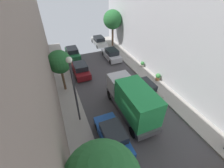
# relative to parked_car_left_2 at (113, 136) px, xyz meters

# --- Properties ---
(ground) EXTENTS (32.00, 32.00, 0.00)m
(ground) POSITION_rel_parked_car_left_2_xyz_m (2.70, 0.66, -0.72)
(ground) COLOR #423F42
(sidewalk_left) EXTENTS (2.00, 44.00, 0.15)m
(sidewalk_left) POSITION_rel_parked_car_left_2_xyz_m (-2.30, 0.66, -0.64)
(sidewalk_left) COLOR gray
(sidewalk_left) RESTS_ON ground
(sidewalk_right) EXTENTS (2.00, 44.00, 0.15)m
(sidewalk_right) POSITION_rel_parked_car_left_2_xyz_m (7.70, 0.66, -0.64)
(sidewalk_right) COLOR gray
(sidewalk_right) RESTS_ON ground
(parked_car_left_2) EXTENTS (1.78, 4.20, 1.57)m
(parked_car_left_2) POSITION_rel_parked_car_left_2_xyz_m (0.00, 0.00, 0.00)
(parked_car_left_2) COLOR #194799
(parked_car_left_2) RESTS_ON ground
(parked_car_left_3) EXTENTS (1.78, 4.20, 1.57)m
(parked_car_left_3) POSITION_rel_parked_car_left_2_xyz_m (0.00, 10.72, 0.00)
(parked_car_left_3) COLOR maroon
(parked_car_left_3) RESTS_ON ground
(parked_car_left_4) EXTENTS (1.78, 4.20, 1.57)m
(parked_car_left_4) POSITION_rel_parked_car_left_2_xyz_m (0.00, 16.18, 0.00)
(parked_car_left_4) COLOR #1E6638
(parked_car_left_4) RESTS_ON ground
(parked_car_right_2) EXTENTS (1.78, 4.20, 1.57)m
(parked_car_right_2) POSITION_rel_parked_car_left_2_xyz_m (5.40, 4.11, 0.00)
(parked_car_right_2) COLOR gray
(parked_car_right_2) RESTS_ON ground
(parked_car_right_3) EXTENTS (1.78, 4.20, 1.57)m
(parked_car_right_3) POSITION_rel_parked_car_left_2_xyz_m (5.40, 13.32, 0.00)
(parked_car_right_3) COLOR silver
(parked_car_right_3) RESTS_ON ground
(parked_car_right_4) EXTENTS (1.78, 4.20, 1.57)m
(parked_car_right_4) POSITION_rel_parked_car_left_2_xyz_m (5.40, 19.34, 0.00)
(parked_car_right_4) COLOR white
(parked_car_right_4) RESTS_ON ground
(delivery_truck) EXTENTS (2.26, 6.60, 3.38)m
(delivery_truck) POSITION_rel_parked_car_left_2_xyz_m (2.70, 2.06, 1.07)
(delivery_truck) COLOR #4C4C51
(delivery_truck) RESTS_ON ground
(street_tree_0) EXTENTS (2.37, 2.37, 4.62)m
(street_tree_0) POSITION_rel_parked_car_left_2_xyz_m (-2.40, 8.10, 2.84)
(street_tree_0) COLOR brown
(street_tree_0) RESTS_ON sidewalk_left
(street_tree_1) EXTENTS (3.07, 3.07, 5.99)m
(street_tree_1) POSITION_rel_parked_car_left_2_xyz_m (7.46, 17.81, 3.85)
(street_tree_1) COLOR brown
(street_tree_1) RESTS_ON sidewalk_right
(potted_plant_3) EXTENTS (0.51, 0.51, 0.77)m
(potted_plant_3) POSITION_rel_parked_car_left_2_xyz_m (8.32, 9.18, -0.16)
(potted_plant_3) COLOR #B2A899
(potted_plant_3) RESTS_ON sidewalk_right
(potted_plant_4) EXTENTS (0.59, 0.59, 0.91)m
(potted_plant_4) POSITION_rel_parked_car_left_2_xyz_m (8.28, 5.59, -0.08)
(potted_plant_4) COLOR brown
(potted_plant_4) RESTS_ON sidewalk_right
(lamp_post) EXTENTS (0.44, 0.44, 6.13)m
(lamp_post) POSITION_rel_parked_car_left_2_xyz_m (-1.90, 3.10, 3.41)
(lamp_post) COLOR #333338
(lamp_post) RESTS_ON sidewalk_left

